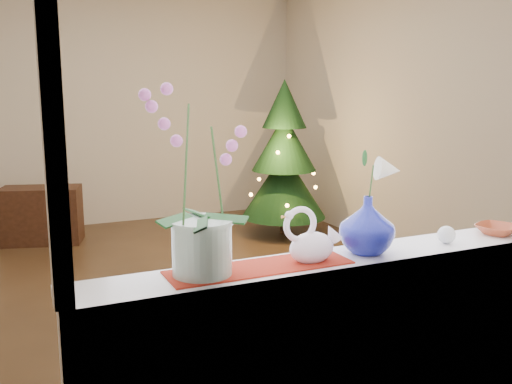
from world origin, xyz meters
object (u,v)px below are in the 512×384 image
amber_dish (497,230)px  paperweight (446,235)px  blue_vase (367,221)px  xmas_tree (284,158)px  side_table (42,215)px  swan (312,236)px  orchid_pot (201,182)px

amber_dish → paperweight: bearing=-176.0°
blue_vase → xmas_tree: bearing=67.6°
blue_vase → side_table: size_ratio=0.34×
paperweight → amber_dish: 0.32m
blue_vase → paperweight: size_ratio=3.51×
swan → blue_vase: blue_vase is taller
paperweight → amber_dish: (0.32, 0.02, -0.02)m
blue_vase → paperweight: 0.40m
orchid_pot → amber_dish: size_ratio=4.35×
orchid_pot → paperweight: orchid_pot is taller
orchid_pot → swan: (0.43, -0.03, -0.23)m
side_table → orchid_pot: bearing=-69.9°
swan → amber_dish: size_ratio=1.60×
paperweight → side_table: 4.54m
blue_vase → amber_dish: blue_vase is taller
orchid_pot → paperweight: (1.08, -0.03, -0.30)m
blue_vase → xmas_tree: xmas_tree is taller
paperweight → swan: bearing=179.5°
paperweight → xmas_tree: size_ratio=0.05×
paperweight → orchid_pot: bearing=178.3°
amber_dish → side_table: 4.62m
side_table → xmas_tree: bearing=0.4°
orchid_pot → swan: size_ratio=2.72×
orchid_pot → blue_vase: 0.72m
amber_dish → side_table: amber_dish is taller
swan → paperweight: 0.66m
blue_vase → side_table: (-0.96, 4.25, -0.76)m
blue_vase → xmas_tree: (1.46, 3.55, -0.22)m
amber_dish → side_table: size_ratio=0.20×
orchid_pot → swan: 0.49m
blue_vase → orchid_pot: bearing=179.5°
orchid_pot → amber_dish: (1.40, -0.01, -0.32)m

